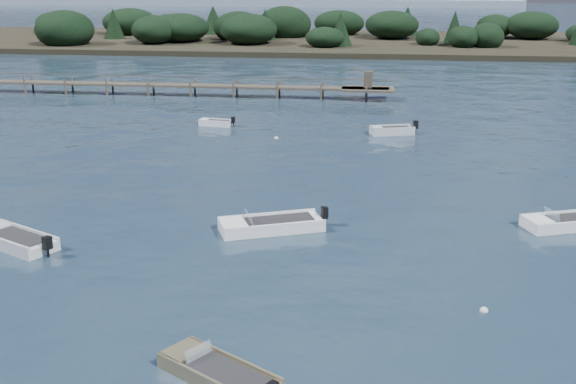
# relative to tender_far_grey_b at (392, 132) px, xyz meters

# --- Properties ---
(ground) EXTENTS (400.00, 400.00, 0.00)m
(ground) POSITION_rel_tender_far_grey_b_xyz_m (-6.16, 27.09, -0.18)
(ground) COLOR #172736
(ground) RESTS_ON ground
(tender_far_grey_b) EXTENTS (3.71, 2.17, 1.25)m
(tender_far_grey_b) POSITION_rel_tender_far_grey_b_xyz_m (0.00, 0.00, 0.00)
(tender_far_grey_b) COLOR silver
(tender_far_grey_b) RESTS_ON ground
(dinghy_mid_white_a) EXTENTS (5.29, 3.56, 1.23)m
(dinghy_mid_white_a) POSITION_rel_tender_far_grey_b_xyz_m (-6.01, -21.94, -0.02)
(dinghy_mid_white_a) COLOR white
(dinghy_mid_white_a) RESTS_ON ground
(dinghy_mid_white_b) EXTENTS (4.80, 3.06, 1.18)m
(dinghy_mid_white_b) POSITION_rel_tender_far_grey_b_xyz_m (8.27, -19.72, -0.02)
(dinghy_mid_white_b) COLOR white
(dinghy_mid_white_b) RESTS_ON ground
(dinghy_near_olive) EXTENTS (4.16, 3.42, 1.05)m
(dinghy_near_olive) POSITION_rel_tender_far_grey_b_xyz_m (-5.64, -35.21, -0.04)
(dinghy_near_olive) COLOR #6C6448
(dinghy_near_olive) RESTS_ON ground
(dinghy_mid_grey) EXTENTS (4.66, 3.51, 1.20)m
(dinghy_mid_grey) POSITION_rel_tender_far_grey_b_xyz_m (-17.27, -25.37, -0.01)
(dinghy_mid_grey) COLOR silver
(dinghy_mid_grey) RESTS_ON ground
(tender_far_white) EXTENTS (2.97, 1.45, 1.00)m
(tender_far_white) POSITION_rel_tender_far_grey_b_xyz_m (-13.96, 1.40, -0.04)
(tender_far_white) COLOR white
(tender_far_white) RESTS_ON ground
(buoy_b) EXTENTS (0.32, 0.32, 0.32)m
(buoy_b) POSITION_rel_tender_far_grey_b_xyz_m (3.02, -29.45, -0.18)
(buoy_b) COLOR white
(buoy_b) RESTS_ON ground
(buoy_c) EXTENTS (0.32, 0.32, 0.32)m
(buoy_c) POSITION_rel_tender_far_grey_b_xyz_m (-18.67, -24.12, -0.18)
(buoy_c) COLOR white
(buoy_c) RESTS_ON ground
(buoy_e) EXTENTS (0.32, 0.32, 0.32)m
(buoy_e) POSITION_rel_tender_far_grey_b_xyz_m (-8.52, -2.52, -0.18)
(buoy_e) COLOR white
(buoy_e) RESTS_ON ground
(jetty) EXTENTS (64.50, 3.20, 3.40)m
(jetty) POSITION_rel_tender_far_grey_b_xyz_m (-27.91, 15.08, 0.81)
(jetty) COLOR #4E4539
(jetty) RESTS_ON ground
(far_headland) EXTENTS (190.00, 40.00, 5.80)m
(far_headland) POSITION_rel_tender_far_grey_b_xyz_m (18.84, 67.09, 1.79)
(far_headland) COLOR black
(far_headland) RESTS_ON ground
(distant_haze) EXTENTS (280.00, 20.00, 2.40)m
(distant_haze) POSITION_rel_tender_far_grey_b_xyz_m (-96.16, 197.09, -0.18)
(distant_haze) COLOR #8492A4
(distant_haze) RESTS_ON ground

